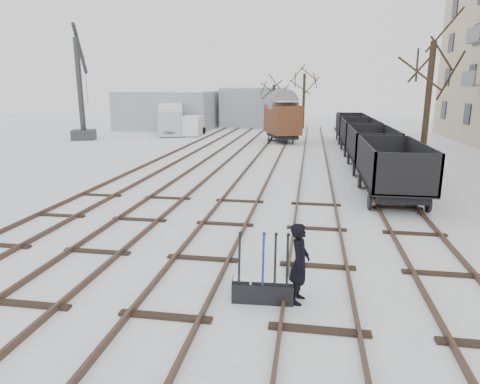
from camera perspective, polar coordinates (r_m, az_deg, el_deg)
The scene contains 17 objects.
ground at distance 11.51m, azimuth -5.00°, elevation -8.96°, with size 120.00×120.00×0.00m, color white.
tracks at distance 24.50m, azimuth 2.92°, elevation 3.46°, with size 13.90×52.00×0.16m.
shed_left at distance 48.93m, azimuth -9.50°, elevation 10.74°, with size 10.00×8.00×4.10m.
shed_right at distance 50.77m, azimuth 1.84°, elevation 11.24°, with size 7.00×6.00×4.50m.
ground_frame at distance 9.31m, azimuth 3.07°, elevation -12.72°, with size 1.32×0.49×1.49m.
worker at distance 9.12m, azimuth 7.94°, elevation -9.40°, with size 0.63×0.42×1.74m, color black.
freight_wagon_a at distance 18.40m, azimuth 19.53°, elevation 1.80°, with size 2.26×5.64×2.30m.
freight_wagon_b at distance 24.63m, azimuth 17.05°, elevation 4.83°, with size 2.26×5.64×2.30m.
freight_wagon_c at distance 30.93m, azimuth 15.56°, elevation 6.63°, with size 2.26×5.64×2.30m.
freight_wagon_d at distance 37.27m, azimuth 14.57°, elevation 7.82°, with size 2.26×5.64×2.30m.
box_van_wagon at distance 36.13m, azimuth 5.67°, elevation 9.75°, with size 3.69×4.96×3.39m.
lorry at distance 42.66m, azimuth -9.15°, elevation 9.62°, with size 3.16×6.73×2.93m.
panel_van at distance 41.68m, azimuth -6.41°, elevation 8.83°, with size 2.19×4.26×1.81m.
crane at distance 40.34m, azimuth -20.18°, elevation 10.21°, with size 2.48×5.75×9.65m.
tree_near at distance 23.05m, azimuth 23.63°, elevation 9.74°, with size 0.30×0.30×6.57m, color black.
tree_far_left at distance 45.66m, azimuth 4.49°, elevation 11.09°, with size 0.30×0.30×4.75m, color black.
tree_far_right at distance 48.88m, azimuth 8.48°, elevation 11.86°, with size 0.30×0.30×5.95m, color black.
Camera 1 is at (2.71, -10.28, 4.43)m, focal length 32.00 mm.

